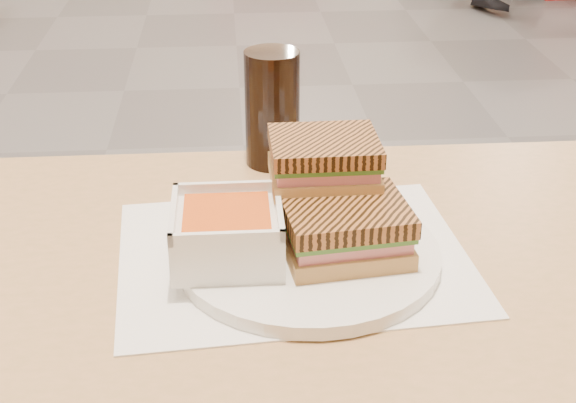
{
  "coord_description": "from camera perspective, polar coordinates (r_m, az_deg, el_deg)",
  "views": [
    {
      "loc": [
        -0.05,
        -2.74,
        1.21
      ],
      "look_at": [
        0.01,
        -2.0,
        0.82
      ],
      "focal_mm": 50.31,
      "sensor_mm": 36.0,
      "label": 1
    }
  ],
  "objects": [
    {
      "name": "main_table",
      "position": [
        0.89,
        -8.04,
        -12.76
      ],
      "size": [
        1.2,
        0.71,
        0.75
      ],
      "color": "tan",
      "rests_on": "ground"
    },
    {
      "name": "panini_upper",
      "position": [
        0.87,
        2.56,
        2.93
      ],
      "size": [
        0.12,
        0.1,
        0.05
      ],
      "color": "tan",
      "rests_on": "panini_lower"
    },
    {
      "name": "cola_glass",
      "position": [
        1.06,
        -1.12,
        6.59
      ],
      "size": [
        0.07,
        0.07,
        0.15
      ],
      "color": "black",
      "rests_on": "main_table"
    },
    {
      "name": "soup_bowl",
      "position": [
        0.83,
        -4.31,
        -2.34
      ],
      "size": [
        0.11,
        0.11,
        0.06
      ],
      "color": "white",
      "rests_on": "plate"
    },
    {
      "name": "tray_liner",
      "position": [
        0.87,
        0.39,
        -3.87
      ],
      "size": [
        0.39,
        0.32,
        0.0
      ],
      "color": "white",
      "rests_on": "main_table"
    },
    {
      "name": "plate",
      "position": [
        0.86,
        1.43,
        -3.75
      ],
      "size": [
        0.28,
        0.28,
        0.02
      ],
      "color": "white",
      "rests_on": "tray_liner"
    },
    {
      "name": "panini_lower",
      "position": [
        0.84,
        4.03,
        -1.92
      ],
      "size": [
        0.14,
        0.12,
        0.06
      ],
      "color": "tan",
      "rests_on": "plate"
    }
  ]
}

